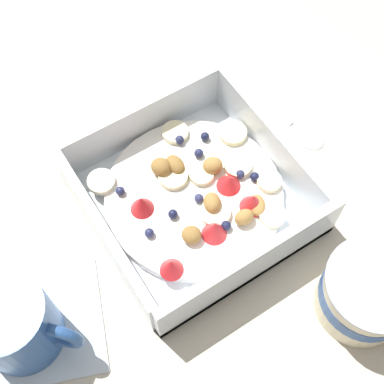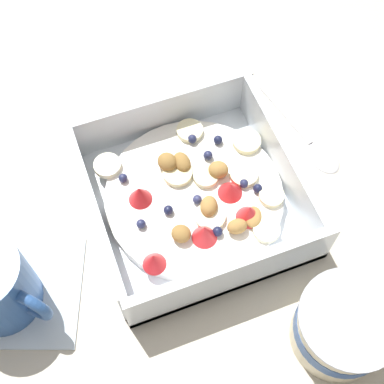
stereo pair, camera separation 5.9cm
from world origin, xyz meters
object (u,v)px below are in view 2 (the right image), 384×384
(fruit_bowl, at_px, (193,197))
(yogurt_cup, at_px, (343,327))
(spoon, at_px, (310,141))
(folded_napkin, at_px, (23,291))

(fruit_bowl, height_order, yogurt_cup, yogurt_cup)
(fruit_bowl, relative_size, spoon, 1.28)
(spoon, relative_size, folded_napkin, 1.45)
(spoon, distance_m, yogurt_cup, 0.24)
(fruit_bowl, xyz_separation_m, folded_napkin, (0.20, 0.03, -0.02))
(yogurt_cup, bearing_deg, fruit_bowl, -66.87)
(spoon, bearing_deg, folded_napkin, 9.90)
(fruit_bowl, xyz_separation_m, yogurt_cup, (-0.08, 0.19, 0.01))
(fruit_bowl, relative_size, yogurt_cup, 2.31)
(folded_napkin, bearing_deg, yogurt_cup, 151.19)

